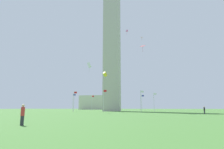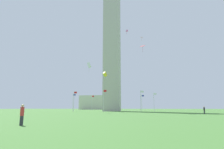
% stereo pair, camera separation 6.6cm
% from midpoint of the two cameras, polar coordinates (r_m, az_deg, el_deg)
% --- Properties ---
extents(ground_plane, '(260.00, 260.00, 0.00)m').
position_cam_midpoint_polar(ground_plane, '(77.76, -0.02, -10.98)').
color(ground_plane, '#3D6B2D').
extents(obelisk_monument, '(6.60, 6.60, 59.96)m').
position_cam_midpoint_polar(obelisk_monument, '(82.79, -0.02, 10.24)').
color(obelisk_monument, '#B7B2A8').
rests_on(obelisk_monument, ground).
extents(flagpole_n, '(1.12, 0.14, 7.22)m').
position_cam_midpoint_polar(flagpole_n, '(76.78, 12.53, -7.79)').
color(flagpole_n, silver).
rests_on(flagpole_n, ground).
extents(flagpole_ne, '(1.12, 0.14, 7.22)m').
position_cam_midpoint_polar(flagpole_ne, '(88.50, 8.96, -8.15)').
color(flagpole_ne, silver).
rests_on(flagpole_ne, ground).
extents(flagpole_e, '(1.12, 0.14, 7.22)m').
position_cam_midpoint_polar(flagpole_e, '(94.28, 1.73, -8.36)').
color(flagpole_e, silver).
rests_on(flagpole_e, ground).
extents(flagpole_se, '(1.12, 0.14, 7.22)m').
position_cam_midpoint_polar(flagpole_se, '(91.89, -6.09, -8.27)').
color(flagpole_se, silver).
rests_on(flagpole_se, ground).
extents(flagpole_s, '(1.12, 0.14, 7.22)m').
position_cam_midpoint_polar(flagpole_s, '(82.22, -11.64, -7.94)').
color(flagpole_s, silver).
rests_on(flagpole_s, ground).
extents(flagpole_sw, '(1.12, 0.14, 7.22)m').
position_cam_midpoint_polar(flagpole_sw, '(69.45, -11.38, -7.63)').
color(flagpole_sw, silver).
rests_on(flagpole_sw, ground).
extents(flagpole_w, '(1.12, 0.14, 7.22)m').
position_cam_midpoint_polar(flagpole_w, '(61.38, -2.59, -7.55)').
color(flagpole_w, silver).
rests_on(flagpole_w, ground).
extents(flagpole_nw, '(1.12, 0.14, 7.22)m').
position_cam_midpoint_polar(flagpole_nw, '(64.90, 8.68, -7.57)').
color(flagpole_nw, silver).
rests_on(flagpole_nw, ground).
extents(person_black_shirt, '(0.32, 0.32, 1.78)m').
position_cam_midpoint_polar(person_black_shirt, '(48.68, 26.00, -9.63)').
color(person_black_shirt, '#2D2D38').
rests_on(person_black_shirt, ground).
extents(person_red_shirt, '(0.32, 0.32, 1.79)m').
position_cam_midpoint_polar(person_red_shirt, '(18.20, -25.42, -10.90)').
color(person_red_shirt, '#2D2D38').
rests_on(person_red_shirt, ground).
extents(kite_red_diamond, '(1.73, 1.67, 2.17)m').
position_cam_midpoint_polar(kite_red_diamond, '(56.68, 9.16, 8.40)').
color(kite_red_diamond, red).
extents(kite_pink_delta, '(1.32, 1.30, 1.75)m').
position_cam_midpoint_polar(kite_pink_delta, '(69.35, 4.37, 12.87)').
color(kite_pink_delta, pink).
extents(kite_white_box, '(1.39, 0.97, 2.99)m').
position_cam_midpoint_polar(kite_white_box, '(56.69, -6.92, 2.86)').
color(kite_white_box, white).
extents(kite_yellow_box, '(1.45, 1.72, 3.03)m').
position_cam_midpoint_polar(kite_yellow_box, '(64.09, -2.14, 0.07)').
color(kite_yellow_box, yellow).
extents(kite_orange_diamond, '(1.19, 1.16, 1.50)m').
position_cam_midpoint_polar(kite_orange_diamond, '(72.17, 8.89, 10.93)').
color(kite_orange_diamond, orange).
extents(distant_building, '(20.81, 12.09, 10.25)m').
position_cam_midpoint_polar(distant_building, '(145.18, -5.30, -8.40)').
color(distant_building, beige).
rests_on(distant_building, ground).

